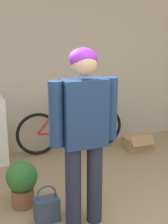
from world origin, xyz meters
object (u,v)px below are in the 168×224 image
object	(u,v)px
handbag	(47,209)
cardboard_box	(137,143)
potted_plant	(22,181)
person	(84,126)
bicycle	(71,129)

from	to	relation	value
handbag	cardboard_box	size ratio (longest dim) A/B	0.94
potted_plant	handbag	bearing A→B (deg)	-64.97
person	bicycle	xyz separation A→B (m)	(0.53, 1.87, -0.68)
person	potted_plant	xyz separation A→B (m)	(-0.51, 0.55, -0.74)
cardboard_box	handbag	bearing A→B (deg)	-144.35
person	cardboard_box	world-z (taller)	person
bicycle	potted_plant	size ratio (longest dim) A/B	3.31
person	handbag	size ratio (longest dim) A/B	4.42
person	potted_plant	distance (m)	1.05
bicycle	potted_plant	world-z (taller)	bicycle
bicycle	cardboard_box	world-z (taller)	bicycle
cardboard_box	person	bearing A→B (deg)	-135.47
potted_plant	bicycle	bearing A→B (deg)	51.81
person	bicycle	world-z (taller)	person
cardboard_box	potted_plant	bearing A→B (deg)	-154.46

